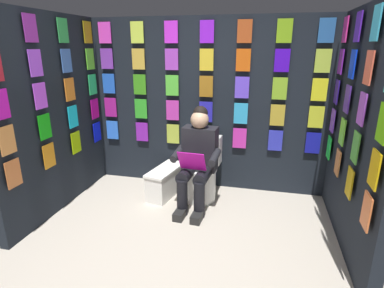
{
  "coord_description": "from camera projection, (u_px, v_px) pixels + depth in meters",
  "views": [
    {
      "loc": [
        -0.73,
        2.03,
        1.84
      ],
      "look_at": [
        -0.01,
        -1.02,
        0.85
      ],
      "focal_mm": 29.1,
      "sensor_mm": 36.0,
      "label": 1
    }
  ],
  "objects": [
    {
      "name": "display_wall_right",
      "position": [
        53.0,
        115.0,
        3.48
      ],
      "size": [
        0.14,
        1.86,
        2.19
      ],
      "color": "black",
      "rests_on": "ground"
    },
    {
      "name": "display_wall_back",
      "position": [
        207.0,
        105.0,
        4.04
      ],
      "size": [
        3.15,
        0.14,
        2.19
      ],
      "color": "black",
      "rests_on": "ground"
    },
    {
      "name": "toilet",
      "position": [
        202.0,
        173.0,
        3.89
      ],
      "size": [
        0.42,
        0.56,
        0.77
      ],
      "rotation": [
        0.0,
        0.0,
        -0.07
      ],
      "color": "white",
      "rests_on": "ground"
    },
    {
      "name": "person_reading",
      "position": [
        197.0,
        158.0,
        3.6
      ],
      "size": [
        0.54,
        0.7,
        1.19
      ],
      "rotation": [
        0.0,
        0.0,
        -0.07
      ],
      "color": "black",
      "rests_on": "ground"
    },
    {
      "name": "display_wall_left",
      "position": [
        359.0,
        132.0,
        2.79
      ],
      "size": [
        0.14,
        1.86,
        2.19
      ],
      "color": "black",
      "rests_on": "ground"
    },
    {
      "name": "ground_plane",
      "position": [
        163.0,
        277.0,
        2.6
      ],
      "size": [
        30.0,
        30.0,
        0.0
      ],
      "primitive_type": "plane",
      "color": "#B2A899"
    },
    {
      "name": "comic_longbox_near",
      "position": [
        166.0,
        181.0,
        3.99
      ],
      "size": [
        0.38,
        0.68,
        0.36
      ],
      "rotation": [
        0.0,
        0.0,
        -0.2
      ],
      "color": "white",
      "rests_on": "ground"
    }
  ]
}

